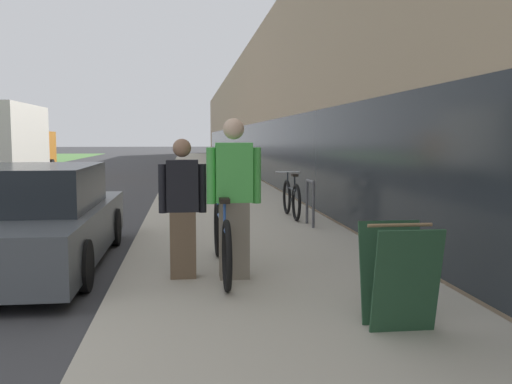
# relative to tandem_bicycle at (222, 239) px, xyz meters

# --- Properties ---
(sidewalk_slab) EXTENTS (3.66, 70.00, 0.13)m
(sidewalk_slab) POSITION_rel_tandem_bicycle_xyz_m (0.58, 18.34, -0.47)
(sidewalk_slab) COLOR #B2AA99
(sidewalk_slab) RESTS_ON ground
(storefront_facade) EXTENTS (10.01, 70.00, 6.05)m
(storefront_facade) POSITION_rel_tandem_bicycle_xyz_m (7.44, 26.34, 2.49)
(storefront_facade) COLOR tan
(storefront_facade) RESTS_ON ground
(tandem_bicycle) EXTENTS (0.52, 2.59, 0.96)m
(tandem_bicycle) POSITION_rel_tandem_bicycle_xyz_m (0.00, 0.00, 0.00)
(tandem_bicycle) COLOR black
(tandem_bicycle) RESTS_ON sidewalk_slab
(person_rider) EXTENTS (0.62, 0.24, 1.83)m
(person_rider) POSITION_rel_tandem_bicycle_xyz_m (0.12, -0.32, 0.52)
(person_rider) COLOR #756B5B
(person_rider) RESTS_ON sidewalk_slab
(person_bystander) EXTENTS (0.54, 0.21, 1.60)m
(person_bystander) POSITION_rel_tandem_bicycle_xyz_m (-0.46, -0.23, 0.40)
(person_bystander) COLOR brown
(person_bystander) RESTS_ON sidewalk_slab
(bike_rack_hoop) EXTENTS (0.05, 0.60, 0.84)m
(bike_rack_hoop) POSITION_rel_tandem_bicycle_xyz_m (1.84, 3.43, 0.11)
(bike_rack_hoop) COLOR #4C4C51
(bike_rack_hoop) RESTS_ON sidewalk_slab
(cruiser_bike_nearest) EXTENTS (0.52, 1.78, 0.92)m
(cruiser_bike_nearest) POSITION_rel_tandem_bicycle_xyz_m (1.70, 4.57, -0.02)
(cruiser_bike_nearest) COLOR black
(cruiser_bike_nearest) RESTS_ON sidewalk_slab
(sandwich_board_sign) EXTENTS (0.56, 0.56, 0.90)m
(sandwich_board_sign) POSITION_rel_tandem_bicycle_xyz_m (1.37, -2.22, 0.05)
(sandwich_board_sign) COLOR #23472D
(sandwich_board_sign) RESTS_ON sidewalk_slab
(parked_sedan_curbside) EXTENTS (1.90, 4.73, 1.37)m
(parked_sedan_curbside) POSITION_rel_tandem_bicycle_xyz_m (-2.45, 1.15, 0.10)
(parked_sedan_curbside) COLOR #4C5156
(parked_sedan_curbside) RESTS_ON ground
(moving_truck) EXTENTS (2.54, 6.87, 2.97)m
(moving_truck) POSITION_rel_tandem_bicycle_xyz_m (-7.30, 15.82, 0.97)
(moving_truck) COLOR orange
(moving_truck) RESTS_ON ground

